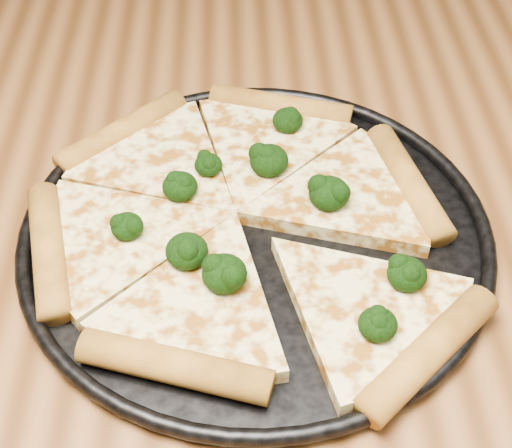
{
  "coord_description": "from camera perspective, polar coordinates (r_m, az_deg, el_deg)",
  "views": [
    {
      "loc": [
        0.01,
        -0.42,
        1.2
      ],
      "look_at": [
        0.03,
        -0.0,
        0.77
      ],
      "focal_mm": 52.27,
      "sensor_mm": 36.0,
      "label": 1
    }
  ],
  "objects": [
    {
      "name": "broccoli_florets",
      "position": [
        0.59,
        0.5,
        0.67
      ],
      "size": [
        0.24,
        0.26,
        0.03
      ],
      "color": "black",
      "rests_on": "pizza"
    },
    {
      "name": "pizza_pan",
      "position": [
        0.61,
        0.0,
        -0.54
      ],
      "size": [
        0.38,
        0.38,
        0.02
      ],
      "color": "black",
      "rests_on": "dining_table"
    },
    {
      "name": "pizza",
      "position": [
        0.6,
        -1.06,
        0.42
      ],
      "size": [
        0.37,
        0.37,
        0.03
      ],
      "rotation": [
        0.0,
        0.0,
        -0.3
      ],
      "color": "#FFF09C",
      "rests_on": "pizza_pan"
    },
    {
      "name": "dining_table",
      "position": [
        0.68,
        -2.33,
        -6.31
      ],
      "size": [
        1.2,
        0.9,
        0.75
      ],
      "color": "brown",
      "rests_on": "ground"
    }
  ]
}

